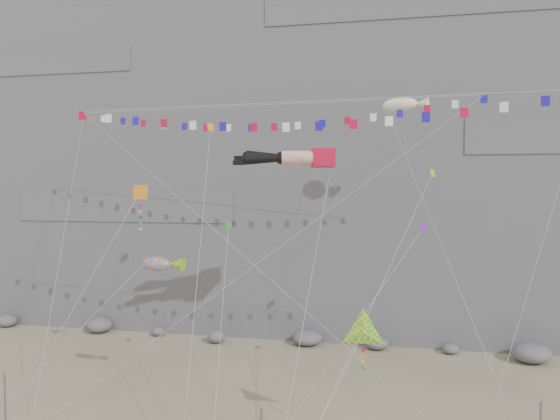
{
  "coord_description": "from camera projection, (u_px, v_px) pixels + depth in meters",
  "views": [
    {
      "loc": [
        7.45,
        -29.58,
        13.78
      ],
      "look_at": [
        -0.75,
        9.0,
        12.15
      ],
      "focal_mm": 35.0,
      "sensor_mm": 36.0,
      "label": 1
    }
  ],
  "objects": [
    {
      "name": "anchor_pole_left",
      "position": [
        5.0,
        407.0,
        29.72
      ],
      "size": [
        0.12,
        0.12,
        3.66
      ],
      "primitive_type": "cylinder",
      "color": "slate",
      "rests_on": "ground"
    },
    {
      "name": "small_kite_c",
      "position": [
        228.0,
        230.0,
        34.44
      ],
      "size": [
        3.13,
        11.78,
        16.13
      ],
      "color": "#179A1F",
      "rests_on": "ground"
    },
    {
      "name": "talus_boulders",
      "position": [
        307.0,
        338.0,
        47.62
      ],
      "size": [
        60.0,
        3.0,
        1.2
      ],
      "primitive_type": null,
      "color": "slate",
      "rests_on": "ground"
    },
    {
      "name": "harlequin_kite",
      "position": [
        140.0,
        193.0,
        34.94
      ],
      "size": [
        6.21,
        7.9,
        15.93
      ],
      "color": "red",
      "rests_on": "ground"
    },
    {
      "name": "legs_kite",
      "position": [
        295.0,
        158.0,
        36.46
      ],
      "size": [
        6.96,
        15.97,
        21.53
      ],
      "rotation": [
        0.0,
        0.0,
        0.22
      ],
      "color": "#B50B28",
      "rests_on": "ground"
    },
    {
      "name": "small_kite_a",
      "position": [
        210.0,
        131.0,
        37.87
      ],
      "size": [
        3.66,
        13.86,
        22.45
      ],
      "color": "orange",
      "rests_on": "ground"
    },
    {
      "name": "small_kite_d",
      "position": [
        430.0,
        179.0,
        34.3
      ],
      "size": [
        7.59,
        13.38,
        20.65
      ],
      "color": "gold",
      "rests_on": "ground"
    },
    {
      "name": "fish_windsock",
      "position": [
        156.0,
        264.0,
        32.78
      ],
      "size": [
        10.34,
        5.37,
        13.38
      ],
      "color": "#FF630D",
      "rests_on": "ground"
    },
    {
      "name": "delta_kite",
      "position": [
        363.0,
        333.0,
        27.6
      ],
      "size": [
        4.58,
        6.07,
        9.17
      ],
      "color": "#E1AC0B",
      "rests_on": "ground"
    },
    {
      "name": "flag_banner_lower",
      "position": [
        303.0,
        102.0,
        32.18
      ],
      "size": [
        30.22,
        5.15,
        21.62
      ],
      "color": "#B50B28",
      "rests_on": "ground"
    },
    {
      "name": "cliff",
      "position": [
        329.0,
        88.0,
        61.26
      ],
      "size": [
        80.0,
        28.0,
        50.0
      ],
      "primitive_type": "cube",
      "color": "slate",
      "rests_on": "ground"
    },
    {
      "name": "small_kite_b",
      "position": [
        421.0,
        231.0,
        32.36
      ],
      "size": [
        8.75,
        9.3,
        16.38
      ],
      "color": "purple",
      "rests_on": "ground"
    },
    {
      "name": "blimp_windsock",
      "position": [
        400.0,
        105.0,
        39.9
      ],
      "size": [
        8.45,
        14.29,
        24.56
      ],
      "color": "#F6F0CA",
      "rests_on": "ground"
    },
    {
      "name": "flag_banner_upper",
      "position": [
        262.0,
        105.0,
        40.7
      ],
      "size": [
        31.04,
        14.73,
        26.02
      ],
      "color": "#B50B28",
      "rests_on": "ground"
    }
  ]
}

